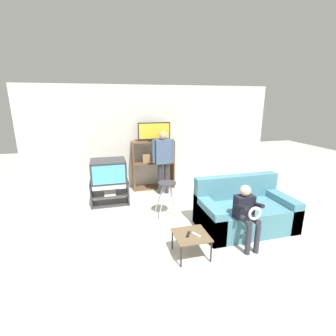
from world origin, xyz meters
TOP-DOWN VIEW (x-y plane):
  - ground_plane at (0.00, 0.00)m, footprint 18.00×18.00m
  - wall_back at (0.00, 3.55)m, footprint 6.40×0.06m
  - tv_stand at (-1.21, 2.50)m, footprint 0.82×0.44m
  - television_main at (-1.21, 2.49)m, footprint 0.73×0.63m
  - media_shelf at (-0.07, 3.29)m, footprint 1.07×0.37m
  - television_flat at (-0.04, 3.26)m, footprint 0.81×0.20m
  - folding_stool at (-0.13, 1.63)m, footprint 0.46×0.40m
  - snack_table at (-0.12, 0.29)m, footprint 0.49×0.49m
  - remote_control_black at (-0.16, 0.28)m, footprint 0.11×0.14m
  - remote_control_white at (-0.06, 0.25)m, footprint 0.10×0.14m
  - couch at (1.10, 0.85)m, footprint 1.64×0.94m
  - person_standing_adult at (0.08, 2.83)m, footprint 0.53×0.20m
  - person_seated_child at (0.79, 0.31)m, footprint 0.33×0.43m

SIDE VIEW (x-z plane):
  - ground_plane at x=0.00m, z-range 0.00..0.00m
  - tv_stand at x=-1.21m, z-range 0.00..0.54m
  - couch at x=1.10m, z-range -0.15..0.74m
  - snack_table at x=-0.12m, z-range 0.14..0.48m
  - remote_control_black at x=-0.16m, z-range 0.34..0.36m
  - remote_control_white at x=-0.06m, z-range 0.34..0.36m
  - folding_stool at x=-0.13m, z-range 0.21..0.92m
  - person_seated_child at x=0.79m, z-range 0.10..1.08m
  - media_shelf at x=-0.07m, z-range 0.01..1.26m
  - television_main at x=-1.21m, z-range 0.54..1.01m
  - person_standing_adult at x=0.08m, z-range 0.16..1.69m
  - wall_back at x=0.00m, z-range 0.00..2.60m
  - television_flat at x=-0.04m, z-range 1.23..1.69m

